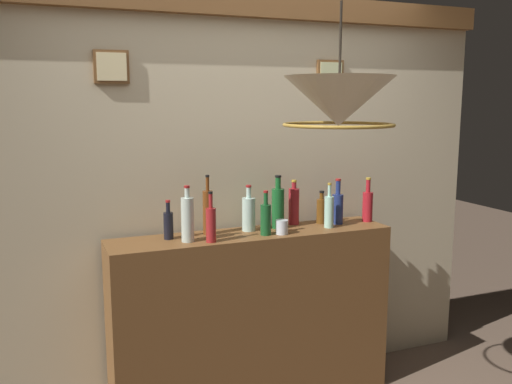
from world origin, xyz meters
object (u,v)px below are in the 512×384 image
at_px(liquor_bottle_tequila, 188,219).
at_px(liquor_bottle_gin, 321,210).
at_px(liquor_bottle_bourbon, 368,205).
at_px(glass_tumbler_rocks, 282,227).
at_px(liquor_bottle_vermouth, 211,223).
at_px(liquor_bottle_rye, 338,207).
at_px(liquor_bottle_rum, 248,213).
at_px(liquor_bottle_mezcal, 208,211).
at_px(liquor_bottle_brandy, 266,218).
at_px(liquor_bottle_scotch, 294,205).
at_px(liquor_bottle_amaro, 329,211).
at_px(pendant_lamp, 339,103).
at_px(liquor_bottle_whiskey, 278,207).
at_px(liquor_bottle_sherry, 168,224).

xyz_separation_m(liquor_bottle_tequila, liquor_bottle_gin, (0.90, 0.13, -0.04)).
bearing_deg(liquor_bottle_bourbon, glass_tumbler_rocks, -170.92).
height_order(liquor_bottle_vermouth, liquor_bottle_bourbon, liquor_bottle_bourbon).
height_order(liquor_bottle_rye, glass_tumbler_rocks, liquor_bottle_rye).
bearing_deg(liquor_bottle_rum, liquor_bottle_tequila, -164.18).
bearing_deg(liquor_bottle_mezcal, glass_tumbler_rocks, -21.08).
height_order(liquor_bottle_bourbon, liquor_bottle_gin, liquor_bottle_bourbon).
bearing_deg(liquor_bottle_brandy, glass_tumbler_rocks, -8.98).
distance_m(liquor_bottle_scotch, liquor_bottle_amaro, 0.23).
relative_size(liquor_bottle_rye, pendant_lamp, 0.51).
height_order(liquor_bottle_amaro, pendant_lamp, pendant_lamp).
distance_m(liquor_bottle_mezcal, liquor_bottle_tequila, 0.19).
distance_m(liquor_bottle_vermouth, glass_tumbler_rocks, 0.44).
distance_m(liquor_bottle_mezcal, liquor_bottle_gin, 0.75).
xyz_separation_m(liquor_bottle_brandy, liquor_bottle_whiskey, (0.14, 0.13, 0.03)).
relative_size(liquor_bottle_sherry, liquor_bottle_gin, 1.07).
bearing_deg(liquor_bottle_amaro, liquor_bottle_gin, 83.26).
xyz_separation_m(liquor_bottle_bourbon, liquor_bottle_rum, (-0.80, 0.05, -0.00)).
relative_size(liquor_bottle_brandy, liquor_bottle_amaro, 0.94).
xyz_separation_m(liquor_bottle_sherry, liquor_bottle_bourbon, (1.28, -0.03, 0.02)).
xyz_separation_m(liquor_bottle_tequila, liquor_bottle_bourbon, (1.19, 0.07, -0.02)).
distance_m(liquor_bottle_amaro, liquor_bottle_rye, 0.12).
xyz_separation_m(liquor_bottle_tequila, liquor_bottle_vermouth, (0.11, -0.06, -0.02)).
height_order(liquor_bottle_sherry, liquor_bottle_vermouth, liquor_bottle_vermouth).
bearing_deg(liquor_bottle_rye, liquor_bottle_mezcal, 177.33).
xyz_separation_m(liquor_bottle_tequila, liquor_bottle_rye, (0.98, 0.08, -0.02)).
distance_m(liquor_bottle_sherry, liquor_bottle_tequila, 0.13).
bearing_deg(glass_tumbler_rocks, pendant_lamp, -88.50).
height_order(liquor_bottle_brandy, liquor_bottle_scotch, liquor_bottle_scotch).
bearing_deg(glass_tumbler_rocks, liquor_bottle_mezcal, 158.92).
xyz_separation_m(liquor_bottle_whiskey, liquor_bottle_vermouth, (-0.47, -0.17, -0.03)).
distance_m(liquor_bottle_scotch, liquor_bottle_rum, 0.33).
bearing_deg(liquor_bottle_whiskey, pendant_lamp, -92.00).
relative_size(liquor_bottle_brandy, glass_tumbler_rocks, 3.13).
distance_m(liquor_bottle_rye, liquor_bottle_bourbon, 0.21).
height_order(liquor_bottle_tequila, liquor_bottle_amaro, liquor_bottle_tequila).
height_order(liquor_bottle_bourbon, liquor_bottle_rum, liquor_bottle_bourbon).
height_order(liquor_bottle_whiskey, liquor_bottle_rum, liquor_bottle_whiskey).
bearing_deg(liquor_bottle_rye, liquor_bottle_sherry, 179.13).
bearing_deg(liquor_bottle_sherry, liquor_bottle_rye, -0.87).
xyz_separation_m(liquor_bottle_vermouth, liquor_bottle_bourbon, (1.08, 0.12, 0.00)).
distance_m(liquor_bottle_tequila, glass_tumbler_rocks, 0.56).
xyz_separation_m(liquor_bottle_mezcal, liquor_bottle_vermouth, (-0.04, -0.17, -0.03)).
relative_size(liquor_bottle_tequila, liquor_bottle_whiskey, 0.96).
bearing_deg(liquor_bottle_amaro, liquor_bottle_scotch, 134.69).
bearing_deg(pendant_lamp, glass_tumbler_rocks, 91.50).
xyz_separation_m(liquor_bottle_whiskey, pendant_lamp, (-0.03, -0.73, 0.62)).
xyz_separation_m(liquor_bottle_gin, glass_tumbler_rocks, (-0.35, -0.16, -0.04)).
bearing_deg(liquor_bottle_bourbon, liquor_bottle_brandy, -173.20).
distance_m(liquor_bottle_gin, pendant_lamp, 1.06).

